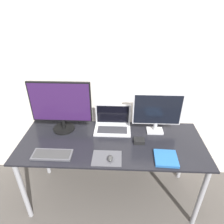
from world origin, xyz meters
name	(u,v)px	position (x,y,z in m)	size (l,w,h in m)	color
ground_plane	(110,224)	(0.00, 0.00, 0.00)	(12.00, 12.00, 0.00)	#4C4742
wall_back	(114,76)	(0.00, 0.75, 1.25)	(7.00, 0.05, 2.50)	silver
desk	(112,149)	(0.00, 0.34, 0.66)	(1.73, 0.69, 0.76)	black
monitor_left	(61,106)	(-0.50, 0.52, 1.03)	(0.59, 0.22, 0.52)	black
monitor_right	(157,111)	(0.43, 0.53, 0.99)	(0.47, 0.11, 0.42)	silver
laptop	(112,123)	(0.00, 0.57, 0.81)	(0.36, 0.23, 0.24)	silver
keyboard	(52,155)	(-0.50, 0.13, 0.76)	(0.34, 0.14, 0.02)	#4C4C51
mousepad	(107,158)	(-0.03, 0.11, 0.76)	(0.25, 0.19, 0.00)	#47474C
mouse	(110,158)	(0.00, 0.09, 0.78)	(0.04, 0.07, 0.04)	#333333
book	(166,158)	(0.47, 0.13, 0.77)	(0.20, 0.21, 0.02)	#235B9E
power_brick	(139,141)	(0.26, 0.34, 0.77)	(0.10, 0.08, 0.04)	black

